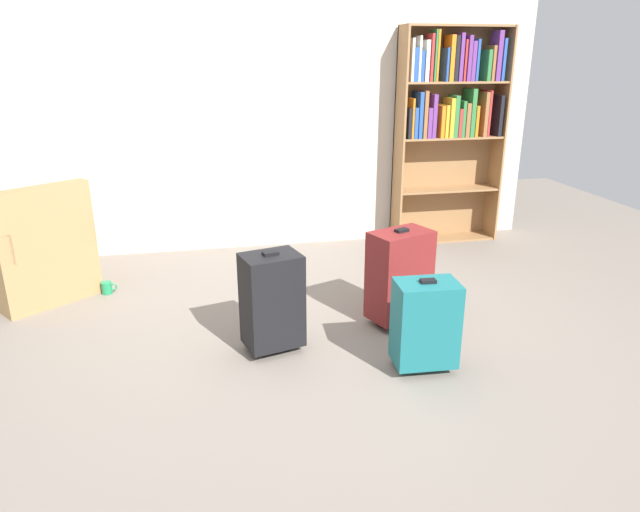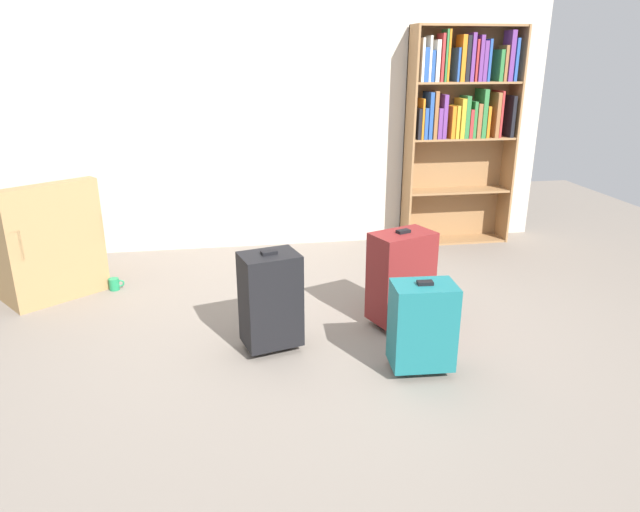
% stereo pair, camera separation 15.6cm
% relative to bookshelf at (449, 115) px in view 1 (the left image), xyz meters
% --- Properties ---
extents(ground_plane, '(9.04, 9.04, 0.00)m').
position_rel_bookshelf_xyz_m(ground_plane, '(-1.69, -1.97, -1.24)').
color(ground_plane, slate).
extents(back_wall, '(5.17, 0.10, 2.60)m').
position_rel_bookshelf_xyz_m(back_wall, '(-1.69, 0.20, 0.06)').
color(back_wall, beige).
rests_on(back_wall, ground).
extents(bookshelf, '(1.04, 0.29, 2.04)m').
position_rel_bookshelf_xyz_m(bookshelf, '(0.00, 0.00, 0.00)').
color(bookshelf, olive).
rests_on(bookshelf, ground).
extents(armchair, '(0.98, 0.98, 0.90)m').
position_rel_bookshelf_xyz_m(armchair, '(-3.64, -0.74, -0.92)').
color(armchair, '#9E7A4C').
rests_on(armchair, ground).
extents(mug, '(0.12, 0.08, 0.10)m').
position_rel_bookshelf_xyz_m(mug, '(-3.14, -0.80, -1.19)').
color(mug, '#1E7F4C').
rests_on(mug, ground).
extents(suitcase_black, '(0.40, 0.34, 0.66)m').
position_rel_bookshelf_xyz_m(suitcase_black, '(-1.98, -1.98, -0.89)').
color(suitcase_black, black).
rests_on(suitcase_black, ground).
extents(suitcase_dark_red, '(0.48, 0.38, 0.68)m').
position_rel_bookshelf_xyz_m(suitcase_dark_red, '(-1.07, -1.76, -0.88)').
color(suitcase_dark_red, maroon).
rests_on(suitcase_dark_red, ground).
extents(suitcase_teal, '(0.37, 0.27, 0.57)m').
position_rel_bookshelf_xyz_m(suitcase_teal, '(-1.13, -2.39, -0.93)').
color(suitcase_teal, '#19666B').
rests_on(suitcase_teal, ground).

